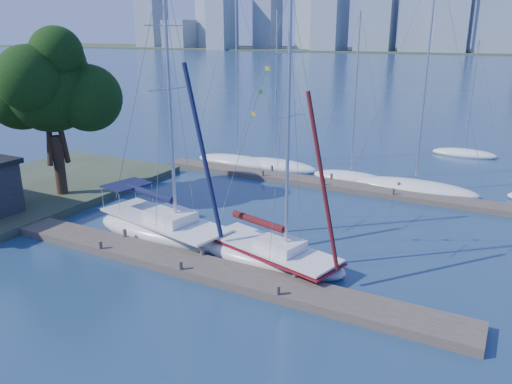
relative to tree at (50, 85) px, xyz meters
The scene contains 13 objects.
ground 16.33m from the tree, 18.03° to the right, with size 700.00×700.00×0.00m, color navy.
near_dock 16.23m from the tree, 18.03° to the right, with size 26.00×2.00×0.40m, color #453C32.
far_dock 20.88m from the tree, 36.36° to the left, with size 30.00×1.80×0.36m, color #453C32.
shore 8.30m from the tree, 156.33° to the right, with size 12.00×22.00×0.50m, color #38472D.
far_shore 315.94m from the tree, 87.52° to the left, with size 800.00×100.00×1.50m, color #38472D.
tree is the anchor object (origin of this frame).
sailboat_navy 12.04m from the tree, 10.02° to the right, with size 9.28×4.69×14.70m.
sailboat_maroon 18.14m from the tree, ahead, with size 8.01×4.37×13.19m.
bg_boat_0 16.83m from the tree, 68.54° to the left, with size 8.16×4.45×15.00m.
bg_boat_1 18.54m from the tree, 58.06° to the left, with size 7.50×2.47×12.93m.
bg_boat_2 22.23m from the tree, 41.35° to the left, with size 6.33×3.48×12.69m.
bg_boat_3 25.64m from the tree, 32.67° to the left, with size 8.96×3.25×16.11m.
bg_boat_7 35.72m from the tree, 49.84° to the left, with size 5.96×3.18×10.65m.
Camera 1 is at (12.93, -17.76, 10.86)m, focal length 35.00 mm.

